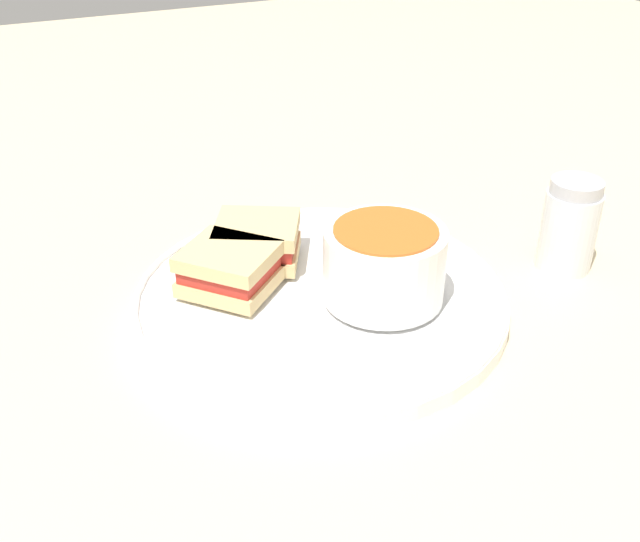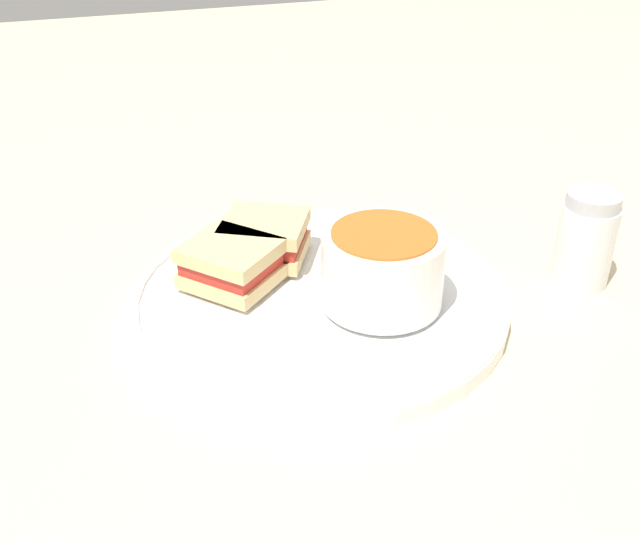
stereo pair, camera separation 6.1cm
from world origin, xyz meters
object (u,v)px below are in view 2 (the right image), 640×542
Objects in this scene: salt_shaker at (585,240)px; sandwich_half_far at (231,263)px; spoon at (391,236)px; sandwich_half_near at (265,237)px; soup_bowl at (382,267)px.

sandwich_half_far is at bearing -12.68° from salt_shaker.
spoon is 1.44× the size of salt_shaker.
salt_shaker is (-0.26, 0.10, 0.01)m from sandwich_half_near.
sandwich_half_near is (0.07, -0.10, -0.01)m from soup_bowl.
spoon is 1.33× the size of sandwich_half_near.
sandwich_half_near is at bearing -55.47° from soup_bowl.
soup_bowl is 0.11m from spoon.
salt_shaker is at bearing 158.55° from sandwich_half_near.
sandwich_half_far is at bearing -31.56° from soup_bowl.
sandwich_half_near reaches higher than spoon.
sandwich_half_near is 0.05m from sandwich_half_far.
sandwich_half_far is (0.16, 0.03, 0.01)m from spoon.
soup_bowl is 1.05× the size of sandwich_half_near.
sandwich_half_near is (0.12, -0.01, 0.01)m from spoon.
soup_bowl reaches higher than sandwich_half_far.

